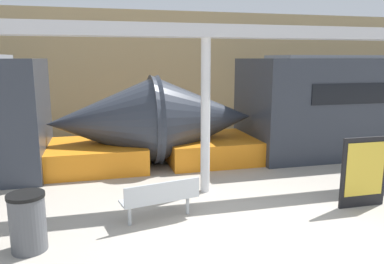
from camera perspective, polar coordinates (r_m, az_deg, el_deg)
The scene contains 7 objects.
ground_plane at distance 6.68m, azimuth 9.64°, elevation -16.72°, with size 60.00×60.00×0.00m, color #A8A093.
station_wall at distance 15.73m, azimuth -5.33°, elevation 8.92°, with size 56.00×0.20×5.00m, color tan.
bench_near at distance 7.32m, azimuth -4.78°, elevation -9.78°, with size 1.57×0.74×0.82m.
trash_bin at distance 6.80m, azimuth -23.74°, elevation -12.45°, with size 0.60×0.60×0.97m.
poster_board at distance 8.68m, azimuth 24.71°, elevation -5.55°, with size 1.07×0.07×1.51m.
support_column_near at distance 8.58m, azimuth 2.06°, elevation 2.24°, with size 0.22×0.22×3.55m, color silver.
canopy_beam at distance 8.49m, azimuth 2.16°, elevation 15.11°, with size 28.00×0.60×0.28m, color #B7B7BC.
Camera 1 is at (-2.48, -5.37, 3.11)m, focal length 35.00 mm.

